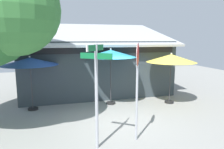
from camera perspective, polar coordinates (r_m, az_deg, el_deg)
The scene contains 7 objects.
ground_plane at distance 8.38m, azimuth 2.36°, elevation -12.55°, with size 28.00×28.00×0.10m, color gray.
cafe_building at distance 12.83m, azimuth -4.90°, elevation 2.80°, with size 8.55×5.59×4.14m.
street_sign_post at distance 5.79m, azimuth -4.29°, elevation -2.99°, with size 0.77×0.82×2.98m.
stop_sign at distance 6.27m, azimuth 6.87°, elevation 0.01°, with size 0.34×0.65×3.02m.
patio_umbrella_royal_blue_left at distance 9.68m, azimuth -21.38°, elevation 3.24°, with size 2.39×2.39×2.39m.
patio_umbrella_teal_center at distance 9.85m, azimuth -0.35°, elevation 5.61°, with size 2.41×2.41×2.68m.
patio_umbrella_mustard_right at distance 10.41m, azimuth 15.76°, elevation 4.18°, with size 2.37×2.37×2.46m.
Camera 1 is at (-2.41, -7.37, 3.11)m, focal length 33.69 mm.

